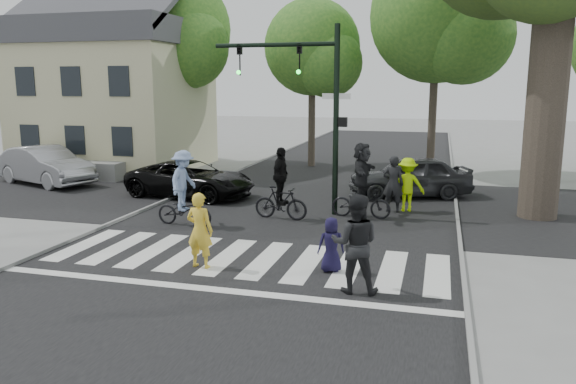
# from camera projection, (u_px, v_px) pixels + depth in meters

# --- Properties ---
(ground) EXTENTS (120.00, 120.00, 0.00)m
(ground) POSITION_uv_depth(u_px,v_px,m) (232.00, 271.00, 12.71)
(ground) COLOR gray
(ground) RESTS_ON ground
(road_stem) EXTENTS (10.00, 70.00, 0.01)m
(road_stem) POSITION_uv_depth(u_px,v_px,m) (289.00, 220.00, 17.44)
(road_stem) COLOR black
(road_stem) RESTS_ON ground
(road_cross) EXTENTS (70.00, 10.00, 0.01)m
(road_cross) POSITION_uv_depth(u_px,v_px,m) (311.00, 201.00, 20.29)
(road_cross) COLOR black
(road_cross) RESTS_ON ground
(curb_left) EXTENTS (0.10, 70.00, 0.10)m
(curb_left) POSITION_uv_depth(u_px,v_px,m) (144.00, 210.00, 18.74)
(curb_left) COLOR gray
(curb_left) RESTS_ON ground
(curb_right) EXTENTS (0.10, 70.00, 0.10)m
(curb_right) POSITION_uv_depth(u_px,v_px,m) (459.00, 230.00, 16.13)
(curb_right) COLOR gray
(curb_right) RESTS_ON ground
(crosswalk) EXTENTS (10.00, 3.85, 0.01)m
(crosswalk) POSITION_uv_depth(u_px,v_px,m) (242.00, 262.00, 13.33)
(crosswalk) COLOR silver
(crosswalk) RESTS_ON ground
(traffic_signal) EXTENTS (4.45, 0.29, 6.00)m
(traffic_signal) POSITION_uv_depth(u_px,v_px,m) (310.00, 93.00, 17.75)
(traffic_signal) COLOR black
(traffic_signal) RESTS_ON ground
(bg_tree_0) EXTENTS (5.46, 5.20, 8.97)m
(bg_tree_0) POSITION_uv_depth(u_px,v_px,m) (97.00, 47.00, 30.26)
(bg_tree_0) COLOR brown
(bg_tree_0) RESTS_ON ground
(bg_tree_1) EXTENTS (6.09, 5.80, 9.80)m
(bg_tree_1) POSITION_uv_depth(u_px,v_px,m) (177.00, 34.00, 28.37)
(bg_tree_1) COLOR brown
(bg_tree_1) RESTS_ON ground
(bg_tree_2) EXTENTS (5.04, 4.80, 8.40)m
(bg_tree_2) POSITION_uv_depth(u_px,v_px,m) (316.00, 51.00, 27.82)
(bg_tree_2) COLOR brown
(bg_tree_2) RESTS_ON ground
(bg_tree_3) EXTENTS (6.30, 6.00, 10.20)m
(bg_tree_3) POSITION_uv_depth(u_px,v_px,m) (444.00, 20.00, 24.76)
(bg_tree_3) COLOR brown
(bg_tree_3) RESTS_ON ground
(house) EXTENTS (8.40, 8.10, 8.82)m
(house) POSITION_uv_depth(u_px,v_px,m) (116.00, 92.00, 28.21)
(house) COLOR beige
(house) RESTS_ON ground
(pedestrian_woman) EXTENTS (0.68, 0.48, 1.77)m
(pedestrian_woman) POSITION_uv_depth(u_px,v_px,m) (200.00, 230.00, 12.82)
(pedestrian_woman) COLOR yellow
(pedestrian_woman) RESTS_ON ground
(pedestrian_child) EXTENTS (0.71, 0.58, 1.25)m
(pedestrian_child) POSITION_uv_depth(u_px,v_px,m) (331.00, 245.00, 12.57)
(pedestrian_child) COLOR black
(pedestrian_child) RESTS_ON ground
(pedestrian_adult) EXTENTS (1.05, 0.86, 2.04)m
(pedestrian_adult) POSITION_uv_depth(u_px,v_px,m) (355.00, 244.00, 11.26)
(pedestrian_adult) COLOR black
(pedestrian_adult) RESTS_ON ground
(cyclist_left) EXTENTS (1.83, 1.21, 2.27)m
(cyclist_left) POSITION_uv_depth(u_px,v_px,m) (184.00, 193.00, 16.64)
(cyclist_left) COLOR black
(cyclist_left) RESTS_ON ground
(cyclist_mid) EXTENTS (1.77, 1.09, 2.27)m
(cyclist_mid) POSITION_uv_depth(u_px,v_px,m) (281.00, 190.00, 17.46)
(cyclist_mid) COLOR black
(cyclist_mid) RESTS_ON ground
(cyclist_right) EXTENTS (1.92, 1.79, 2.39)m
(cyclist_right) POSITION_uv_depth(u_px,v_px,m) (361.00, 185.00, 17.63)
(cyclist_right) COLOR black
(cyclist_right) RESTS_ON ground
(car_suv) EXTENTS (5.14, 2.89, 1.36)m
(car_suv) POSITION_uv_depth(u_px,v_px,m) (191.00, 179.00, 21.02)
(car_suv) COLOR black
(car_suv) RESTS_ON ground
(car_silver) EXTENTS (5.19, 3.25, 1.62)m
(car_silver) POSITION_uv_depth(u_px,v_px,m) (45.00, 165.00, 23.64)
(car_silver) COLOR #A4A4AA
(car_silver) RESTS_ON ground
(car_grey) EXTENTS (4.88, 3.21, 1.55)m
(car_grey) POSITION_uv_depth(u_px,v_px,m) (410.00, 177.00, 21.00)
(car_grey) COLOR #303134
(car_grey) RESTS_ON ground
(bystander_hivis) EXTENTS (1.25, 0.85, 1.79)m
(bystander_hivis) POSITION_uv_depth(u_px,v_px,m) (407.00, 185.00, 18.60)
(bystander_hivis) COLOR #BCFB06
(bystander_hivis) RESTS_ON ground
(bystander_dark) EXTENTS (0.71, 0.48, 1.89)m
(bystander_dark) POSITION_uv_depth(u_px,v_px,m) (393.00, 184.00, 18.45)
(bystander_dark) COLOR black
(bystander_dark) RESTS_ON ground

